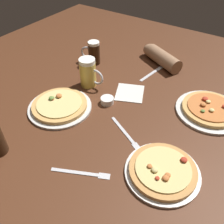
# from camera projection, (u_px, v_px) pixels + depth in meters

# --- Properties ---
(ground_plane) EXTENTS (2.40, 2.40, 0.03)m
(ground_plane) POSITION_uv_depth(u_px,v_px,m) (112.00, 117.00, 1.18)
(ground_plane) COLOR #4C2816
(pizza_plate_near) EXTENTS (0.31, 0.31, 0.05)m
(pizza_plate_near) POSITION_uv_depth(u_px,v_px,m) (60.00, 106.00, 1.20)
(pizza_plate_near) COLOR silver
(pizza_plate_near) RESTS_ON ground_plane
(pizza_plate_far) EXTENTS (0.32, 0.32, 0.05)m
(pizza_plate_far) POSITION_uv_depth(u_px,v_px,m) (210.00, 109.00, 1.18)
(pizza_plate_far) COLOR silver
(pizza_plate_far) RESTS_ON ground_plane
(pizza_plate_side) EXTENTS (0.29, 0.29, 0.05)m
(pizza_plate_side) POSITION_uv_depth(u_px,v_px,m) (163.00, 171.00, 0.91)
(pizza_plate_side) COLOR silver
(pizza_plate_side) RESTS_ON ground_plane
(beer_mug_dark) EXTENTS (0.15, 0.09, 0.16)m
(beer_mug_dark) POSITION_uv_depth(u_px,v_px,m) (88.00, 73.00, 1.31)
(beer_mug_dark) COLOR gold
(beer_mug_dark) RESTS_ON ground_plane
(beer_mug_pale) EXTENTS (0.12, 0.07, 0.14)m
(beer_mug_pale) POSITION_uv_depth(u_px,v_px,m) (93.00, 53.00, 1.50)
(beer_mug_pale) COLOR black
(beer_mug_pale) RESTS_ON ground_plane
(ramekin_sauce) EXTENTS (0.07, 0.07, 0.03)m
(ramekin_sauce) POSITION_uv_depth(u_px,v_px,m) (107.00, 100.00, 1.23)
(ramekin_sauce) COLOR white
(ramekin_sauce) RESTS_ON ground_plane
(napkin_folded) EXTENTS (0.19, 0.20, 0.01)m
(napkin_folded) POSITION_uv_depth(u_px,v_px,m) (130.00, 93.00, 1.30)
(napkin_folded) COLOR silver
(napkin_folded) RESTS_ON ground_plane
(fork_left) EXTENTS (0.22, 0.12, 0.01)m
(fork_left) POSITION_uv_depth(u_px,v_px,m) (82.00, 173.00, 0.92)
(fork_left) COLOR silver
(fork_left) RESTS_ON ground_plane
(fork_spare) EXTENTS (0.21, 0.12, 0.01)m
(fork_spare) POSITION_uv_depth(u_px,v_px,m) (126.00, 133.00, 1.07)
(fork_spare) COLOR silver
(fork_spare) RESTS_ON ground_plane
(knife_spare) EXTENTS (0.06, 0.23, 0.01)m
(knife_spare) POSITION_uv_depth(u_px,v_px,m) (152.00, 73.00, 1.45)
(knife_spare) COLOR silver
(knife_spare) RESTS_ON ground_plane
(diner_arm) EXTENTS (0.30, 0.19, 0.09)m
(diner_arm) POSITION_uv_depth(u_px,v_px,m) (160.00, 56.00, 1.52)
(diner_arm) COLOR #936B4C
(diner_arm) RESTS_ON ground_plane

